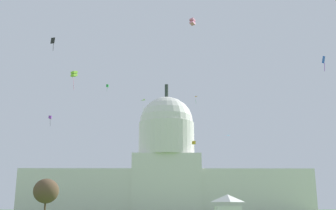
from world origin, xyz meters
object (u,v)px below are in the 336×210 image
at_px(kite_blue_mid, 324,61).
at_px(kite_gold_mid, 194,143).
at_px(event_tent, 228,207).
at_px(kite_lime_mid, 74,74).
at_px(kite_green_high, 107,86).
at_px(kite_black_mid, 53,41).
at_px(capitol_building, 166,172).
at_px(kite_white_mid, 145,102).
at_px(kite_orange_high, 195,98).
at_px(kite_violet_mid, 50,117).
at_px(kite_pink_mid, 192,22).
at_px(kite_cyan_mid, 229,136).
at_px(tree_west_mid, 46,191).

xyz_separation_m(kite_blue_mid, kite_gold_mid, (-12.59, 82.87, 0.87)).
height_order(event_tent, kite_blue_mid, kite_blue_mid).
bearing_deg(kite_lime_mid, kite_gold_mid, -75.80).
height_order(kite_green_high, kite_lime_mid, kite_green_high).
bearing_deg(kite_black_mid, kite_lime_mid, -19.53).
bearing_deg(kite_blue_mid, event_tent, 107.87).
distance_m(capitol_building, kite_gold_mid, 62.69).
relative_size(kite_blue_mid, kite_lime_mid, 0.59).
distance_m(kite_white_mid, kite_lime_mid, 22.30).
distance_m(event_tent, kite_green_high, 112.03).
xyz_separation_m(kite_orange_high, kite_violet_mid, (-52.76, -23.50, -13.70)).
xyz_separation_m(kite_violet_mid, kite_pink_mid, (44.48, -77.92, -0.62)).
height_order(capitol_building, kite_blue_mid, capitol_building).
relative_size(capitol_building, kite_white_mid, 46.94).
distance_m(event_tent, kite_cyan_mid, 41.87).
bearing_deg(kite_black_mid, kite_pink_mid, -109.72).
bearing_deg(kite_blue_mid, kite_cyan_mid, 95.27).
height_order(event_tent, kite_lime_mid, kite_lime_mid).
xyz_separation_m(kite_violet_mid, kite_gold_mid, (50.10, -2.35, -9.23)).
bearing_deg(kite_green_high, kite_violet_mid, -10.76).
bearing_deg(kite_violet_mid, kite_orange_high, -68.38).
bearing_deg(kite_green_high, kite_cyan_mid, 49.09).
relative_size(tree_west_mid, kite_black_mid, 4.50).
distance_m(kite_violet_mid, kite_lime_mid, 67.61).
bearing_deg(kite_lime_mid, tree_west_mid, -31.71).
distance_m(tree_west_mid, kite_pink_mid, 81.07).
xyz_separation_m(kite_black_mid, kite_violet_mid, (-20.51, 74.14, 2.61)).
xyz_separation_m(tree_west_mid, kite_cyan_mid, (56.18, -2.65, 16.54)).
distance_m(kite_cyan_mid, kite_white_mid, 39.53).
distance_m(event_tent, kite_gold_mid, 52.76).
bearing_deg(kite_black_mid, kite_violet_mid, 4.70).
relative_size(capitol_building, kite_blue_mid, 59.00).
bearing_deg(capitol_building, tree_west_mid, -117.47).
distance_m(kite_orange_high, kite_gold_mid, 34.66).
bearing_deg(tree_west_mid, kite_lime_mid, -70.43).
distance_m(kite_blue_mid, kite_pink_mid, 21.78).
height_order(event_tent, kite_violet_mid, kite_violet_mid).
bearing_deg(kite_violet_mid, kite_lime_mid, -163.23).
bearing_deg(kite_green_high, kite_lime_mid, 13.34).
bearing_deg(kite_white_mid, event_tent, -132.63).
bearing_deg(kite_pink_mid, kite_lime_mid, 9.08).
bearing_deg(kite_cyan_mid, kite_blue_mid, -99.97).
xyz_separation_m(kite_black_mid, kite_white_mid, (14.89, 28.34, -3.60)).
bearing_deg(kite_pink_mid, kite_cyan_mid, -62.36).
relative_size(capitol_building, kite_green_high, 43.03).
bearing_deg(kite_violet_mid, kite_pink_mid, -152.67).
bearing_deg(kite_lime_mid, capitol_building, -60.12).
distance_m(event_tent, kite_violet_mid, 79.69).
relative_size(kite_orange_high, kite_green_high, 0.95).
bearing_deg(kite_gold_mid, kite_lime_mid, -133.71).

